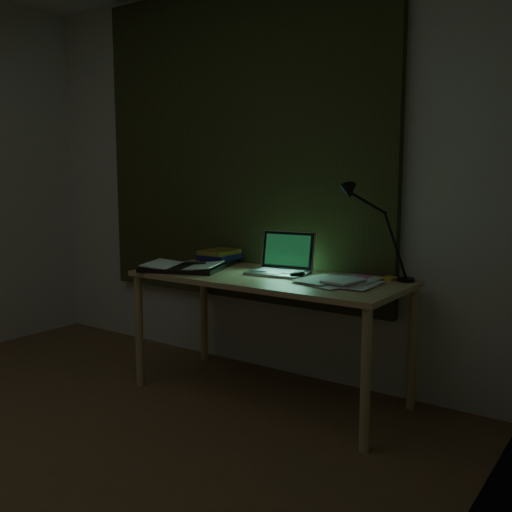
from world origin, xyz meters
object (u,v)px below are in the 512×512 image
Objects in this scene: desk at (268,337)px; laptop at (278,254)px; loose_papers at (337,281)px; desk_lamp at (408,235)px; open_textbook at (183,267)px; book_stack at (219,256)px.

desk is 4.18× the size of laptop.
loose_papers is 0.72× the size of desk_lamp.
laptop is 0.82× the size of open_textbook.
desk is 0.65m from open_textbook.
laptop is at bearing -1.40° from open_textbook.
desk_lamp is (0.67, 0.20, 0.13)m from laptop.
desk_lamp reaches higher than laptop.
desk is 4.34× the size of loose_papers.
desk_lamp is at bearing 3.44° from book_stack.
desk is 3.43× the size of open_textbook.
book_stack is 0.67× the size of loose_papers.
desk_lamp is at bearing -2.99° from open_textbook.
loose_papers is at bearing -11.76° from open_textbook.
book_stack reaches higher than loose_papers.
open_textbook is at bearing -167.37° from laptop.
desk is at bearing -171.42° from desk_lamp.
book_stack is at bearing 169.47° from loose_papers.
laptop is at bearing 73.33° from desk.
loose_papers is (0.93, 0.15, -0.01)m from open_textbook.
loose_papers is (0.41, 0.02, 0.36)m from desk.
book_stack is (-0.51, 0.20, 0.40)m from desk.
laptop reaches higher than desk.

